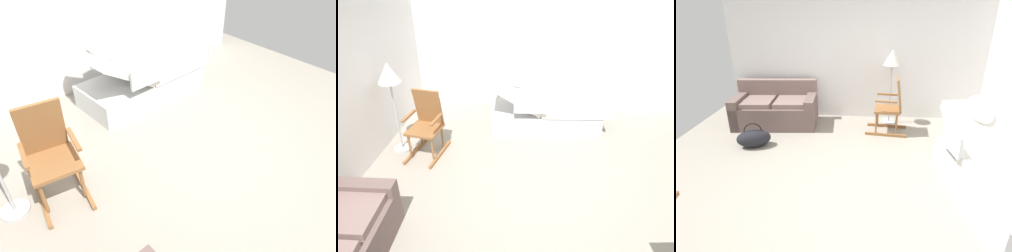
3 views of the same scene
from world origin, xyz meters
TOP-DOWN VIEW (x-y plane):
  - ground_plane at (0.00, 0.00)m, footprint 6.47×6.47m
  - hospital_bed at (1.78, -0.04)m, footprint 1.16×2.14m
  - rocking_chair at (0.65, 1.82)m, footprint 0.81×0.56m

SIDE VIEW (x-z plane):
  - ground_plane at x=0.00m, z-range 0.00..0.00m
  - hospital_bed at x=1.78m, z-range -0.24..0.86m
  - rocking_chair at x=0.65m, z-range -0.02..1.03m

